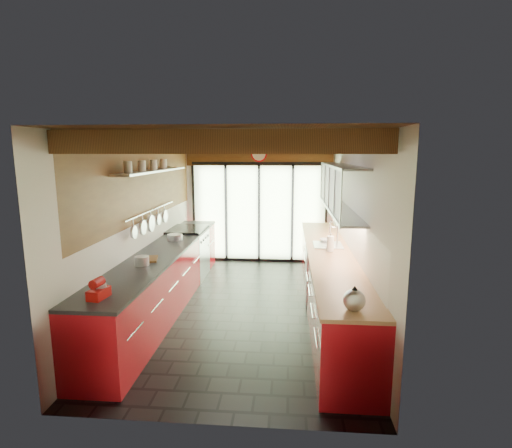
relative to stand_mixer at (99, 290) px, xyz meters
The scene contains 18 objects.
ground 2.69m from the stand_mixer, 59.44° to the left, with size 5.50×5.50×0.00m, color black.
room_shell 2.58m from the stand_mixer, 59.44° to the left, with size 5.50×5.50×5.50m.
ceiling_beams 3.18m from the stand_mixer, 63.34° to the left, with size 3.14×5.06×4.90m.
glass_door 5.05m from the stand_mixer, 75.31° to the left, with size 2.95×0.10×2.90m.
left_counter 2.22m from the stand_mixer, 90.13° to the left, with size 0.68×5.00×0.92m.
range_stove 3.64m from the stand_mixer, 90.08° to the left, with size 0.66×0.90×0.97m.
right_counter 3.38m from the stand_mixer, 40.24° to the left, with size 0.68×5.00×0.92m.
sink_assembly 3.61m from the stand_mixer, 44.93° to the left, with size 0.45×0.52×0.43m.
upper_cabinets_right 3.74m from the stand_mixer, 42.23° to the left, with size 0.34×3.00×3.00m.
left_wall_fixtures 2.49m from the stand_mixer, 94.84° to the left, with size 0.28×2.60×0.96m.
stand_mixer is the anchor object (origin of this frame).
pot_large 1.21m from the stand_mixer, 90.00° to the left, with size 0.19×0.19×0.12m, color silver.
pot_small 2.74m from the stand_mixer, 90.00° to the left, with size 0.26×0.26×0.10m, color silver.
cutting_board 1.46m from the stand_mixer, 90.00° to the left, with size 0.23×0.32×0.03m, color brown.
kettle 2.54m from the stand_mixer, ahead, with size 0.23×0.27×0.25m.
paper_towel 3.32m from the stand_mixer, 40.05° to the left, with size 0.12×0.12×0.28m.
soap_bottle 3.41m from the stand_mixer, 41.81° to the left, with size 0.08×0.09×0.19m, color silver.
bowl 3.78m from the stand_mixer, 47.80° to the left, with size 0.21×0.21×0.05m, color silver.
Camera 1 is at (0.64, -5.87, 2.39)m, focal length 28.00 mm.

